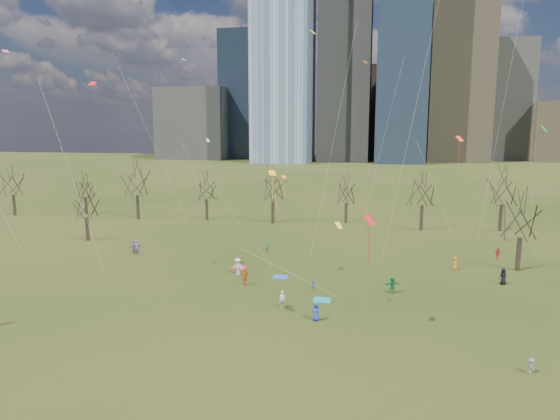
% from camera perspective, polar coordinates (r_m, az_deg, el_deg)
% --- Properties ---
extents(ground, '(500.00, 500.00, 0.00)m').
position_cam_1_polar(ground, '(44.70, -3.16, -11.38)').
color(ground, black).
rests_on(ground, ground).
extents(downtown_skyline, '(212.50, 78.00, 118.00)m').
position_cam_1_polar(downtown_skyline, '(252.45, 8.85, 14.52)').
color(downtown_skyline, slate).
rests_on(downtown_skyline, ground).
extents(bare_tree_row, '(113.04, 29.80, 9.50)m').
position_cam_1_polar(bare_tree_row, '(78.97, 3.63, 2.28)').
color(bare_tree_row, black).
rests_on(bare_tree_row, ground).
extents(blanket_teal, '(1.60, 1.50, 0.03)m').
position_cam_1_polar(blanket_teal, '(47.28, 4.82, -10.20)').
color(blanket_teal, teal).
rests_on(blanket_teal, ground).
extents(blanket_navy, '(1.60, 1.50, 0.03)m').
position_cam_1_polar(blanket_navy, '(53.99, 0.05, -7.66)').
color(blanket_navy, '#2648B5').
rests_on(blanket_navy, ground).
extents(blanket_crimson, '(1.60, 1.50, 0.03)m').
position_cam_1_polar(blanket_crimson, '(57.85, -4.71, -6.53)').
color(blanket_crimson, '#BB2537').
rests_on(blanket_crimson, ground).
extents(person_0, '(0.83, 0.62, 1.54)m').
position_cam_1_polar(person_0, '(42.25, 4.14, -11.53)').
color(person_0, '#233A9B').
rests_on(person_0, ground).
extents(person_1, '(0.66, 0.55, 1.55)m').
position_cam_1_polar(person_1, '(45.00, 0.28, -10.16)').
color(person_1, silver).
rests_on(person_1, ground).
extents(person_3, '(0.59, 0.77, 1.06)m').
position_cam_1_polar(person_3, '(37.68, 26.76, -15.63)').
color(person_3, slate).
rests_on(person_3, ground).
extents(person_4, '(1.05, 0.92, 1.70)m').
position_cam_1_polar(person_4, '(51.16, -4.04, -7.67)').
color(person_4, '#EA4B1A').
rests_on(person_4, ground).
extents(person_5, '(1.61, 0.94, 1.65)m').
position_cam_1_polar(person_5, '(49.93, 12.71, -8.35)').
color(person_5, '#1A753E').
rests_on(person_5, ground).
extents(person_6, '(0.97, 0.84, 1.68)m').
position_cam_1_polar(person_6, '(56.16, 24.15, -6.95)').
color(person_6, black).
rests_on(person_6, ground).
extents(person_7, '(0.75, 0.80, 1.84)m').
position_cam_1_polar(person_7, '(65.75, -16.03, -4.11)').
color(person_7, '#874E9C').
rests_on(person_7, ground).
extents(person_8, '(0.49, 0.56, 0.98)m').
position_cam_1_polar(person_8, '(49.68, 3.82, -8.63)').
color(person_8, '#2666A6').
rests_on(person_8, ground).
extents(person_9, '(1.35, 1.10, 1.82)m').
position_cam_1_polar(person_9, '(54.94, -4.86, -6.42)').
color(person_9, silver).
rests_on(person_9, ground).
extents(person_10, '(0.87, 0.46, 1.41)m').
position_cam_1_polar(person_10, '(66.65, 23.60, -4.54)').
color(person_10, '#B01927').
rests_on(person_10, ground).
extents(person_11, '(1.70, 1.39, 1.82)m').
position_cam_1_polar(person_11, '(65.92, -16.25, -4.09)').
color(person_11, slate).
rests_on(person_11, ground).
extents(person_12, '(0.52, 0.76, 1.51)m').
position_cam_1_polar(person_12, '(59.71, 19.37, -5.79)').
color(person_12, orange).
rests_on(person_12, ground).
extents(person_13, '(0.60, 0.59, 1.40)m').
position_cam_1_polar(person_13, '(64.25, -1.47, -4.25)').
color(person_13, '#197144').
rests_on(person_13, ground).
extents(kites_airborne, '(62.61, 47.36, 33.88)m').
position_cam_1_polar(kites_airborne, '(56.00, 4.92, 6.57)').
color(kites_airborne, '#EBA313').
rests_on(kites_airborne, ground).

